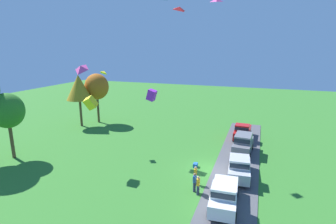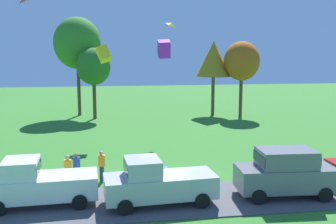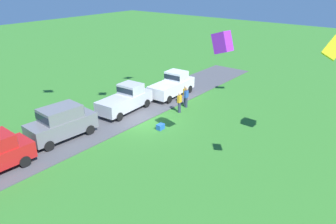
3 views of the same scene
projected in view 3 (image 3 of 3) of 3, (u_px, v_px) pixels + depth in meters
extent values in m
plane|color=#337528|center=(146.00, 123.00, 24.99)|extent=(120.00, 120.00, 0.00)
cube|color=#4C4C51|center=(124.00, 115.00, 26.35)|extent=(36.00, 4.40, 0.06)
cube|color=white|center=(171.00, 87.00, 30.07)|extent=(5.10, 2.17, 1.00)
cube|color=white|center=(176.00, 76.00, 30.32)|extent=(1.59, 1.84, 0.80)
cube|color=#19232D|center=(176.00, 76.00, 30.32)|extent=(1.62, 1.81, 0.44)
cylinder|color=black|center=(174.00, 86.00, 32.02)|extent=(0.69, 0.28, 0.68)
cylinder|color=black|center=(189.00, 89.00, 31.05)|extent=(0.69, 0.28, 0.68)
cylinder|color=black|center=(152.00, 95.00, 29.47)|extent=(0.69, 0.28, 0.68)
cylinder|color=black|center=(169.00, 99.00, 28.50)|extent=(0.69, 0.28, 0.68)
cube|color=#B7B7BC|center=(125.00, 102.00, 26.63)|extent=(5.12, 2.25, 1.00)
cube|color=#B7B7BC|center=(131.00, 88.00, 26.88)|extent=(1.62, 1.86, 0.80)
cube|color=#19232D|center=(131.00, 88.00, 26.88)|extent=(1.65, 1.83, 0.44)
cylinder|color=black|center=(130.00, 99.00, 28.58)|extent=(0.70, 0.29, 0.68)
cylinder|color=black|center=(146.00, 103.00, 27.64)|extent=(0.70, 0.29, 0.68)
cylinder|color=black|center=(102.00, 111.00, 26.00)|extent=(0.70, 0.29, 0.68)
cylinder|color=black|center=(119.00, 117.00, 25.06)|extent=(0.70, 0.29, 0.68)
cube|color=slate|center=(62.00, 126.00, 22.22)|extent=(4.71, 2.18, 1.10)
cube|color=slate|center=(60.00, 113.00, 21.84)|extent=(2.70, 1.92, 0.84)
cube|color=#19232D|center=(60.00, 113.00, 21.84)|extent=(2.75, 1.88, 0.46)
cylinder|color=black|center=(75.00, 123.00, 24.06)|extent=(0.69, 0.28, 0.68)
cylinder|color=black|center=(90.00, 130.00, 22.95)|extent=(0.69, 0.28, 0.68)
cylinder|color=black|center=(35.00, 137.00, 21.92)|extent=(0.69, 0.28, 0.68)
cylinder|color=black|center=(49.00, 146.00, 20.81)|extent=(0.69, 0.28, 0.68)
cylinder|color=black|center=(10.00, 151.00, 20.15)|extent=(0.69, 0.26, 0.68)
cylinder|color=black|center=(25.00, 161.00, 19.07)|extent=(0.69, 0.26, 0.68)
cylinder|color=#2D334C|center=(185.00, 100.00, 28.26)|extent=(0.24, 0.24, 0.88)
cube|color=orange|center=(185.00, 92.00, 27.97)|extent=(0.36, 0.22, 0.60)
sphere|color=tan|center=(185.00, 87.00, 27.80)|extent=(0.22, 0.22, 0.22)
cylinder|color=#2D334C|center=(179.00, 107.00, 26.68)|extent=(0.24, 0.24, 0.88)
cube|color=orange|center=(180.00, 99.00, 26.40)|extent=(0.36, 0.22, 0.60)
sphere|color=tan|center=(180.00, 94.00, 26.23)|extent=(0.22, 0.22, 0.22)
cylinder|color=#2D334C|center=(186.00, 102.00, 27.74)|extent=(0.24, 0.24, 0.88)
cube|color=#2851AD|center=(186.00, 94.00, 27.45)|extent=(0.36, 0.22, 0.60)
sphere|color=#9E7051|center=(186.00, 89.00, 27.28)|extent=(0.22, 0.22, 0.22)
cube|color=blue|center=(160.00, 127.00, 23.86)|extent=(0.56, 0.40, 0.40)
cube|color=purple|center=(222.00, 42.00, 17.69)|extent=(0.84, 1.08, 1.32)
cube|color=yellow|center=(334.00, 48.00, 18.04)|extent=(1.21, 1.35, 1.55)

